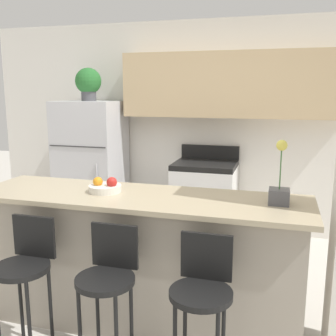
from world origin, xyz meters
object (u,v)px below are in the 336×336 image
at_px(fruit_bowl, 105,187).
at_px(trash_bin, 130,223).
at_px(stove_range, 205,200).
at_px(bar_stool_right, 202,293).
at_px(bar_stool_mid, 108,280).
at_px(potted_plant_on_fridge, 88,83).
at_px(orchid_vase, 279,188).
at_px(refrigerator, 92,166).
at_px(bar_stool_left, 25,268).

bearing_deg(fruit_bowl, trash_bin, 105.77).
height_order(stove_range, bar_stool_right, stove_range).
bearing_deg(bar_stool_mid, potted_plant_on_fridge, 118.85).
bearing_deg(bar_stool_mid, bar_stool_right, 0.00).
height_order(stove_range, fruit_bowl, fruit_bowl).
xyz_separation_m(bar_stool_right, orchid_vase, (0.39, 0.58, 0.50)).
bearing_deg(potted_plant_on_fridge, refrigerator, -61.65).
xyz_separation_m(refrigerator, stove_range, (1.44, 0.03, -0.34)).
bearing_deg(fruit_bowl, potted_plant_on_fridge, 119.87).
bearing_deg(bar_stool_left, trash_bin, 93.50).
xyz_separation_m(potted_plant_on_fridge, fruit_bowl, (1.04, -1.82, -0.79)).
height_order(bar_stool_mid, potted_plant_on_fridge, potted_plant_on_fridge).
bearing_deg(fruit_bowl, bar_stool_mid, -64.65).
bearing_deg(refrigerator, bar_stool_mid, -61.15).
bearing_deg(potted_plant_on_fridge, bar_stool_right, -51.53).
xyz_separation_m(stove_range, bar_stool_left, (-0.71, -2.40, 0.15)).
bearing_deg(trash_bin, bar_stool_mid, -71.63).
relative_size(bar_stool_mid, potted_plant_on_fridge, 2.34).
bearing_deg(bar_stool_left, fruit_bowl, 60.25).
distance_m(bar_stool_mid, fruit_bowl, 0.74).
relative_size(refrigerator, potted_plant_on_fridge, 4.08).
relative_size(stove_range, bar_stool_mid, 1.16).
bearing_deg(bar_stool_right, stove_range, 100.49).
xyz_separation_m(stove_range, bar_stool_right, (0.45, -2.40, 0.15)).
height_order(potted_plant_on_fridge, fruit_bowl, potted_plant_on_fridge).
relative_size(orchid_vase, fruit_bowl, 1.76).
bearing_deg(refrigerator, bar_stool_right, -51.53).
relative_size(potted_plant_on_fridge, orchid_vase, 0.93).
height_order(bar_stool_mid, fruit_bowl, fruit_bowl).
bearing_deg(potted_plant_on_fridge, fruit_bowl, -60.13).
relative_size(stove_range, orchid_vase, 2.53).
xyz_separation_m(bar_stool_mid, potted_plant_on_fridge, (-1.31, 2.37, 1.21)).
bearing_deg(trash_bin, bar_stool_right, -58.91).
distance_m(stove_range, bar_stool_left, 2.51).
height_order(bar_stool_mid, orchid_vase, orchid_vase).
bearing_deg(bar_stool_mid, stove_range, 86.85).
relative_size(refrigerator, bar_stool_right, 1.74).
height_order(bar_stool_mid, bar_stool_right, same).
xyz_separation_m(refrigerator, potted_plant_on_fridge, (-0.00, 0.00, 1.02)).
height_order(bar_stool_right, potted_plant_on_fridge, potted_plant_on_fridge).
height_order(bar_stool_left, bar_stool_right, same).
bearing_deg(fruit_bowl, orchid_vase, 1.26).
xyz_separation_m(stove_range, orchid_vase, (0.83, -1.83, 0.64)).
bearing_deg(stove_range, bar_stool_right, -79.51).
height_order(bar_stool_right, trash_bin, bar_stool_right).
distance_m(bar_stool_right, potted_plant_on_fridge, 3.26).
bearing_deg(potted_plant_on_fridge, bar_stool_mid, -61.15).
bearing_deg(bar_stool_mid, refrigerator, 118.85).
bearing_deg(refrigerator, potted_plant_on_fridge, 118.35).
relative_size(bar_stool_right, potted_plant_on_fridge, 2.34).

